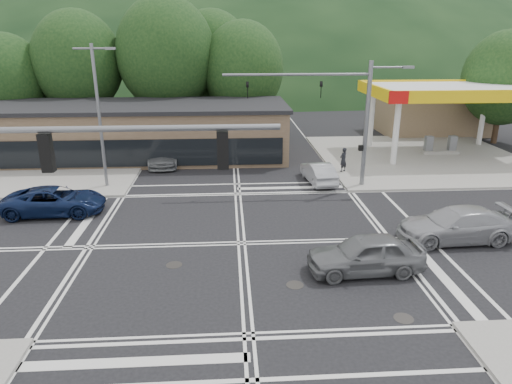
{
  "coord_description": "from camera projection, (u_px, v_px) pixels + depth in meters",
  "views": [
    {
      "loc": [
        -0.57,
        -19.86,
        9.46
      ],
      "look_at": [
        0.91,
        3.43,
        1.4
      ],
      "focal_mm": 32.0,
      "sensor_mm": 36.0,
      "label": 1
    }
  ],
  "objects": [
    {
      "name": "car_grey_center",
      "position": [
        366.0,
        254.0,
        18.97
      ],
      "size": [
        4.95,
        2.21,
        1.65
      ],
      "primitive_type": "imported",
      "rotation": [
        0.0,
        0.0,
        -1.52
      ],
      "color": "slate",
      "rests_on": "ground"
    },
    {
      "name": "car_queue_a",
      "position": [
        319.0,
        172.0,
        30.65
      ],
      "size": [
        1.92,
        4.4,
        1.41
      ],
      "primitive_type": "imported",
      "rotation": [
        0.0,
        0.0,
        3.24
      ],
      "color": "#AAACB1",
      "rests_on": "ground"
    },
    {
      "name": "car_northbound",
      "position": [
        164.0,
        154.0,
        35.02
      ],
      "size": [
        2.52,
        5.42,
        1.53
      ],
      "primitive_type": "imported",
      "rotation": [
        0.0,
        0.0,
        0.07
      ],
      "color": "slate",
      "rests_on": "ground"
    },
    {
      "name": "car_queue_b",
      "position": [
        247.0,
        148.0,
        37.21
      ],
      "size": [
        2.04,
        4.54,
        1.51
      ],
      "primitive_type": "imported",
      "rotation": [
        0.0,
        0.0,
        3.08
      ],
      "color": "white",
      "rests_on": "ground"
    },
    {
      "name": "car_silver_east",
      "position": [
        456.0,
        225.0,
        21.93
      ],
      "size": [
        5.67,
        2.43,
        1.63
      ],
      "primitive_type": "imported",
      "rotation": [
        0.0,
        0.0,
        -1.54
      ],
      "color": "#989A9F",
      "rests_on": "ground"
    },
    {
      "name": "tree_n_c",
      "position": [
        243.0,
        69.0,
        42.44
      ],
      "size": [
        7.6,
        7.6,
        10.87
      ],
      "color": "#382619",
      "rests_on": "ground"
    },
    {
      "name": "commercial_row",
      "position": [
        135.0,
        133.0,
        36.76
      ],
      "size": [
        24.0,
        8.0,
        4.0
      ],
      "primitive_type": "cube",
      "color": "brown",
      "rests_on": "ground"
    },
    {
      "name": "tree_n_d",
      "position": [
        7.0,
        78.0,
        40.45
      ],
      "size": [
        6.8,
        6.8,
        9.76
      ],
      "color": "#382619",
      "rests_on": "ground"
    },
    {
      "name": "hill_north",
      "position": [
        229.0,
        78.0,
        106.76
      ],
      "size": [
        252.0,
        126.0,
        140.0
      ],
      "primitive_type": "ellipsoid",
      "color": "black",
      "rests_on": "ground"
    },
    {
      "name": "tree_n_e",
      "position": [
        212.0,
        59.0,
        45.82
      ],
      "size": [
        8.4,
        8.4,
        11.98
      ],
      "color": "#382619",
      "rests_on": "ground"
    },
    {
      "name": "car_blue_west",
      "position": [
        55.0,
        201.0,
        25.27
      ],
      "size": [
        5.5,
        2.67,
        1.51
      ],
      "primitive_type": "imported",
      "rotation": [
        0.0,
        0.0,
        1.6
      ],
      "color": "#0E1A3E",
      "rests_on": "ground"
    },
    {
      "name": "tree_n_b",
      "position": [
        166.0,
        54.0,
        41.6
      ],
      "size": [
        9.0,
        9.0,
        12.98
      ],
      "color": "#382619",
      "rests_on": "ground"
    },
    {
      "name": "signal_mast_sw",
      "position": [
        9.0,
        208.0,
        12.07
      ],
      "size": [
        9.14,
        0.28,
        8.0
      ],
      "color": "slate",
      "rests_on": "ground"
    },
    {
      "name": "sidewalk_nw",
      "position": [
        40.0,
        164.0,
        35.08
      ],
      "size": [
        16.0,
        16.0,
        0.15
      ],
      "primitive_type": "cube",
      "color": "gray",
      "rests_on": "ground"
    },
    {
      "name": "pedestrian",
      "position": [
        343.0,
        160.0,
        32.58
      ],
      "size": [
        0.76,
        0.72,
        1.74
      ],
      "primitive_type": "imported",
      "rotation": [
        0.0,
        0.0,
        3.79
      ],
      "color": "black",
      "rests_on": "sidewalk_ne"
    },
    {
      "name": "streetlight_nw",
      "position": [
        100.0,
        110.0,
        28.2
      ],
      "size": [
        2.5,
        0.25,
        9.0
      ],
      "color": "slate",
      "rests_on": "ground"
    },
    {
      "name": "ground",
      "position": [
        242.0,
        243.0,
        21.86
      ],
      "size": [
        120.0,
        120.0,
        0.0
      ],
      "primitive_type": "plane",
      "color": "black",
      "rests_on": "ground"
    },
    {
      "name": "gas_station_canopy",
      "position": [
        447.0,
        93.0,
        36.32
      ],
      "size": [
        12.32,
        8.34,
        5.75
      ],
      "color": "silver",
      "rests_on": "ground"
    },
    {
      "name": "sidewalk_ne",
      "position": [
        420.0,
        157.0,
        36.88
      ],
      "size": [
        16.0,
        16.0,
        0.15
      ],
      "primitive_type": "cube",
      "color": "gray",
      "rests_on": "ground"
    },
    {
      "name": "signal_mast_ne",
      "position": [
        348.0,
        109.0,
        28.36
      ],
      "size": [
        11.65,
        0.3,
        8.0
      ],
      "color": "slate",
      "rests_on": "ground"
    },
    {
      "name": "tree_ne",
      "position": [
        505.0,
        78.0,
        40.26
      ],
      "size": [
        7.2,
        7.2,
        9.99
      ],
      "color": "#382619",
      "rests_on": "ground"
    },
    {
      "name": "convenience_store",
      "position": [
        431.0,
        114.0,
        46.02
      ],
      "size": [
        10.0,
        6.0,
        3.8
      ],
      "primitive_type": "cube",
      "color": "#846B4F",
      "rests_on": "ground"
    },
    {
      "name": "tree_n_a",
      "position": [
        78.0,
        62.0,
        41.33
      ],
      "size": [
        8.0,
        8.0,
        11.75
      ],
      "color": "#382619",
      "rests_on": "ground"
    }
  ]
}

